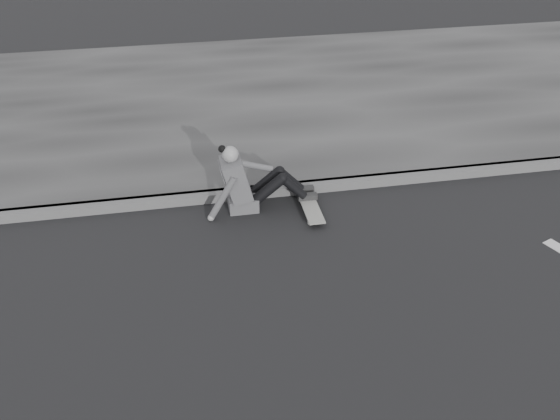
{
  "coord_description": "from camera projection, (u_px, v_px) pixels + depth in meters",
  "views": [
    {
      "loc": [
        -1.15,
        -4.17,
        4.19
      ],
      "look_at": [
        -0.1,
        1.44,
        0.5
      ],
      "focal_mm": 40.0,
      "sensor_mm": 36.0,
      "label": 1
    }
  ],
  "objects": [
    {
      "name": "seated_woman",
      "position": [
        248.0,
        182.0,
        7.58
      ],
      "size": [
        1.38,
        0.46,
        0.88
      ],
      "color": "#4C4C4F",
      "rests_on": "ground"
    },
    {
      "name": "ground",
      "position": [
        319.0,
        334.0,
        5.9
      ],
      "size": [
        80.0,
        80.0,
        0.0
      ],
      "primitive_type": "plane",
      "color": "black",
      "rests_on": "ground"
    },
    {
      "name": "curb",
      "position": [
        272.0,
        190.0,
        7.99
      ],
      "size": [
        24.0,
        0.16,
        0.12
      ],
      "primitive_type": "cube",
      "color": "#535353",
      "rests_on": "ground"
    },
    {
      "name": "skateboard",
      "position": [
        310.0,
        207.0,
        7.64
      ],
      "size": [
        0.2,
        0.78,
        0.09
      ],
      "color": "#AAAAA4",
      "rests_on": "ground"
    },
    {
      "name": "sidewalk",
      "position": [
        241.0,
        99.0,
        10.49
      ],
      "size": [
        24.0,
        6.0,
        0.12
      ],
      "primitive_type": "cube",
      "color": "#343434",
      "rests_on": "ground"
    }
  ]
}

